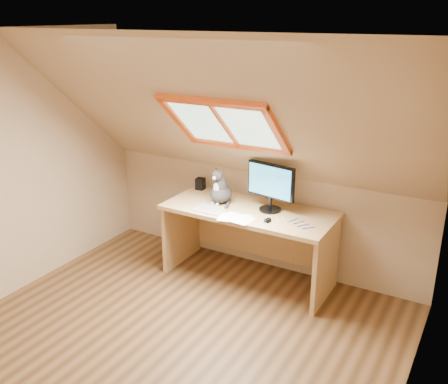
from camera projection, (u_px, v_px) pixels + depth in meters
The scene contains 10 objects.
ground at pixel (160, 352), 3.91m from camera, with size 3.50×3.50×0.00m, color brown.
room_shell at pixel (142, 183), 3.35m from camera, with size 3.52×3.52×2.41m.
desk at pixel (252, 228), 4.89m from camera, with size 1.64×0.72×0.75m.
monitor at pixel (271, 184), 4.63m from camera, with size 0.50×0.21×0.46m.
cat at pixel (221, 190), 4.87m from camera, with size 0.24×0.27×0.37m.
desk_speaker at pixel (200, 184), 5.27m from camera, with size 0.08×0.08×0.12m, color black.
graphics_tablet at pixel (210, 210), 4.72m from camera, with size 0.28×0.20×0.01m, color #B2B2B7.
mouse at pixel (267, 220), 4.46m from camera, with size 0.06×0.10×0.03m, color black.
papers at pixel (230, 217), 4.57m from camera, with size 0.33×0.27×0.00m.
cables at pixel (290, 222), 4.44m from camera, with size 0.51×0.26×0.01m.
Camera 1 is at (2.05, -2.58, 2.50)m, focal length 40.00 mm.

